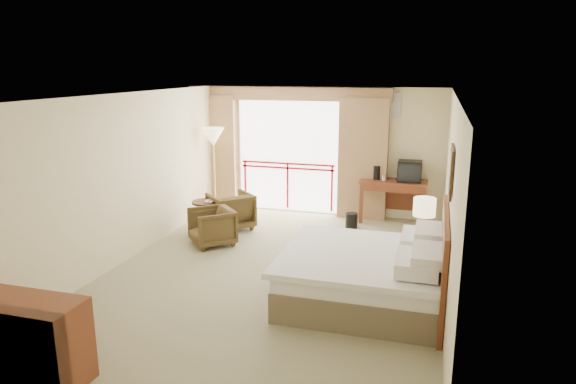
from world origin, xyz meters
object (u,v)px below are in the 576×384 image
(desk, at_px, (394,189))
(wastebasket, at_px, (352,220))
(dresser, at_px, (21,341))
(nightstand, at_px, (421,254))
(side_table, at_px, (206,210))
(floor_lamp, at_px, (213,140))
(bed, at_px, (367,275))
(armchair_near, at_px, (213,244))
(tv, at_px, (410,171))
(armchair_far, at_px, (231,228))
(table_lamp, at_px, (424,208))

(desk, relative_size, wastebasket, 4.45)
(wastebasket, relative_size, dresser, 0.23)
(nightstand, xyz_separation_m, side_table, (-4.09, 0.93, 0.13))
(floor_lamp, distance_m, dresser, 6.27)
(bed, xyz_separation_m, desk, (0.01, 3.88, 0.30))
(armchair_near, relative_size, side_table, 1.27)
(bed, relative_size, side_table, 3.72)
(wastebasket, bearing_deg, desk, 43.82)
(nightstand, height_order, floor_lamp, floor_lamp)
(nightstand, height_order, desk, desk)
(wastebasket, bearing_deg, side_table, -161.12)
(tv, xyz_separation_m, wastebasket, (-1.03, -0.64, -0.92))
(armchair_far, bearing_deg, side_table, -17.27)
(desk, height_order, armchair_near, desk)
(table_lamp, distance_m, wastebasket, 2.43)
(nightstand, distance_m, dresser, 5.56)
(floor_lamp, height_order, dresser, floor_lamp)
(nightstand, xyz_separation_m, armchair_far, (-3.67, 1.16, -0.27))
(desk, xyz_separation_m, wastebasket, (-0.73, -0.71, -0.53))
(table_lamp, height_order, tv, tv)
(nightstand, xyz_separation_m, desk, (-0.66, 2.56, 0.41))
(table_lamp, height_order, side_table, table_lamp)
(table_lamp, height_order, armchair_near, table_lamp)
(desk, xyz_separation_m, dresser, (-3.08, -6.67, -0.24))
(table_lamp, relative_size, floor_lamp, 0.32)
(bed, bearing_deg, floor_lamp, 138.05)
(armchair_far, bearing_deg, tv, 155.91)
(tv, bearing_deg, table_lamp, -76.88)
(tv, distance_m, dresser, 7.45)
(desk, distance_m, floor_lamp, 3.87)
(table_lamp, bearing_deg, wastebasket, 127.76)
(desk, height_order, floor_lamp, floor_lamp)
(bed, relative_size, floor_lamp, 1.14)
(table_lamp, height_order, wastebasket, table_lamp)
(wastebasket, bearing_deg, dresser, -111.43)
(armchair_near, relative_size, dresser, 0.55)
(wastebasket, relative_size, floor_lamp, 0.16)
(bed, height_order, wastebasket, bed)
(desk, relative_size, side_table, 2.32)
(bed, bearing_deg, dresser, -137.64)
(tv, bearing_deg, armchair_far, -153.38)
(desk, relative_size, tv, 2.87)
(nightstand, distance_m, armchair_near, 3.64)
(table_lamp, relative_size, armchair_far, 0.76)
(armchair_near, bearing_deg, desk, 86.08)
(armchair_far, relative_size, floor_lamp, 0.42)
(wastebasket, bearing_deg, armchair_near, -143.27)
(armchair_far, bearing_deg, nightstand, 116.40)
(nightstand, distance_m, armchair_far, 3.86)
(bed, distance_m, dresser, 4.15)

